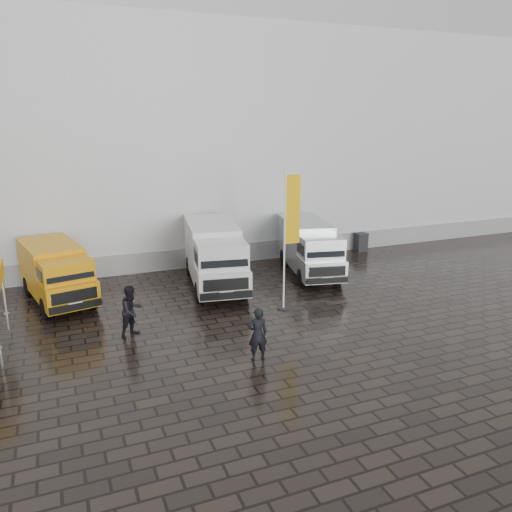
{
  "coord_description": "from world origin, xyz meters",
  "views": [
    {
      "loc": [
        -7.99,
        -15.95,
        7.28
      ],
      "look_at": [
        -0.59,
        2.2,
        1.91
      ],
      "focal_mm": 35.0,
      "sensor_mm": 36.0,
      "label": 1
    }
  ],
  "objects": [
    {
      "name": "van_yellow",
      "position": [
        -8.21,
        5.14,
        1.17
      ],
      "size": [
        3.01,
        5.38,
        2.34
      ],
      "primitive_type": null,
      "rotation": [
        0.0,
        0.0,
        0.22
      ],
      "color": "orange",
      "rests_on": "ground"
    },
    {
      "name": "flagpole",
      "position": [
        0.25,
        0.9,
        3.12
      ],
      "size": [
        0.88,
        0.5,
        5.52
      ],
      "color": "black",
      "rests_on": "ground"
    },
    {
      "name": "van_white",
      "position": [
        -1.59,
        4.7,
        1.37
      ],
      "size": [
        3.12,
        6.6,
        2.75
      ],
      "primitive_type": null,
      "rotation": [
        0.0,
        0.0,
        -0.16
      ],
      "color": "silver",
      "rests_on": "ground"
    },
    {
      "name": "ground",
      "position": [
        0.0,
        0.0,
        0.0
      ],
      "size": [
        120.0,
        120.0,
        0.0
      ],
      "primitive_type": "plane",
      "color": "black",
      "rests_on": "ground"
    },
    {
      "name": "person_tent",
      "position": [
        -5.89,
        0.59,
        0.91
      ],
      "size": [
        1.11,
        1.05,
        1.81
      ],
      "primitive_type": "imported",
      "rotation": [
        0.0,
        0.0,
        0.55
      ],
      "color": "black",
      "rests_on": "ground"
    },
    {
      "name": "wheelie_bin",
      "position": [
        8.02,
        7.42,
        0.53
      ],
      "size": [
        0.69,
        0.69,
        1.06
      ],
      "primitive_type": "cube",
      "rotation": [
        0.0,
        0.0,
        -0.07
      ],
      "color": "black",
      "rests_on": "ground"
    },
    {
      "name": "exhibition_hall",
      "position": [
        2.0,
        16.0,
        6.0
      ],
      "size": [
        44.0,
        16.0,
        12.0
      ],
      "primitive_type": "cube",
      "color": "silver",
      "rests_on": "ground"
    },
    {
      "name": "hall_plinth",
      "position": [
        2.0,
        7.95,
        0.5
      ],
      "size": [
        44.0,
        0.15,
        1.0
      ],
      "primitive_type": "cube",
      "color": "gray",
      "rests_on": "ground"
    },
    {
      "name": "van_silver",
      "position": [
        3.21,
        4.7,
        1.24
      ],
      "size": [
        3.09,
        6.0,
        2.48
      ],
      "primitive_type": null,
      "rotation": [
        0.0,
        0.0,
        -0.22
      ],
      "color": "#A8ABAC",
      "rests_on": "ground"
    },
    {
      "name": "person_front",
      "position": [
        -2.57,
        -2.78,
        0.86
      ],
      "size": [
        0.66,
        0.46,
        1.73
      ],
      "primitive_type": "imported",
      "rotation": [
        0.0,
        0.0,
        3.07
      ],
      "color": "black",
      "rests_on": "ground"
    }
  ]
}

